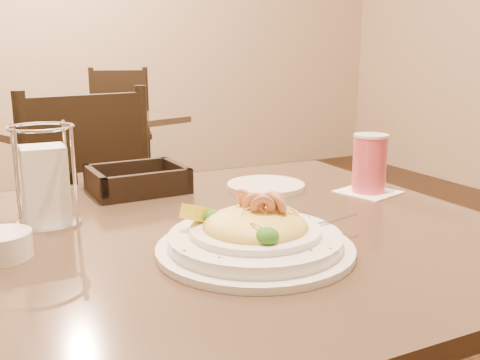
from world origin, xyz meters
name	(u,v)px	position (x,y,z in m)	size (l,w,h in m)	color
main_table	(245,340)	(0.00, 0.00, 0.50)	(0.90, 0.90, 0.72)	black
background_table	(64,162)	(-0.06, 1.90, 0.50)	(1.16, 1.16, 0.72)	black
dining_chair_near	(76,222)	(-0.17, 0.88, 0.50)	(0.50, 0.50, 0.93)	black
dining_chair_far	(121,128)	(0.49, 3.00, 0.50)	(0.50, 0.50, 0.93)	black
pasta_bowl	(255,235)	(-0.04, -0.13, 0.75)	(0.34, 0.31, 0.10)	white
drink_glass	(369,164)	(0.35, 0.09, 0.79)	(0.14, 0.14, 0.13)	white
bread_basket	(138,182)	(-0.11, 0.32, 0.74)	(0.21, 0.17, 0.06)	black
napkin_caddy	(45,183)	(-0.32, 0.16, 0.80)	(0.11, 0.11, 0.18)	silver
side_plate	(266,186)	(0.16, 0.22, 0.73)	(0.18, 0.18, 0.01)	white
butter_ramekin	(1,245)	(-0.40, 0.02, 0.74)	(0.09, 0.09, 0.04)	white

